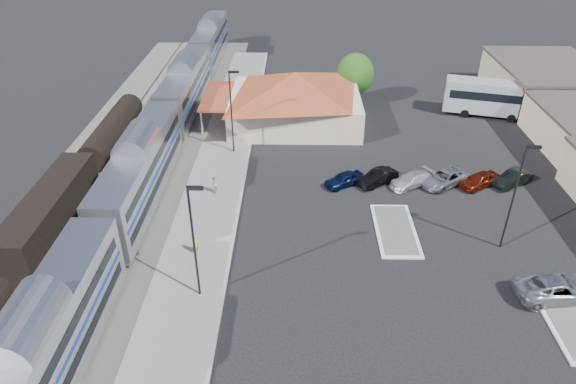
{
  "coord_description": "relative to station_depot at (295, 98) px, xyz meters",
  "views": [
    {
      "loc": [
        -4.32,
        -32.82,
        25.13
      ],
      "look_at": [
        -4.98,
        3.47,
        2.8
      ],
      "focal_mm": 32.0,
      "sensor_mm": 36.0,
      "label": 1
    }
  ],
  "objects": [
    {
      "name": "ground",
      "position": [
        4.56,
        -24.0,
        -3.13
      ],
      "size": [
        280.0,
        280.0,
        0.0
      ],
      "primitive_type": "plane",
      "color": "black",
      "rests_on": "ground"
    },
    {
      "name": "railbed",
      "position": [
        -16.44,
        -16.0,
        -3.07
      ],
      "size": [
        16.0,
        100.0,
        0.12
      ],
      "primitive_type": "cube",
      "color": "#4C4944",
      "rests_on": "ground"
    },
    {
      "name": "platform",
      "position": [
        -7.44,
        -18.0,
        -3.04
      ],
      "size": [
        5.5,
        92.0,
        0.18
      ],
      "primitive_type": "cube",
      "color": "gray",
      "rests_on": "ground"
    },
    {
      "name": "passenger_train",
      "position": [
        -13.44,
        -17.53,
        -0.26
      ],
      "size": [
        3.0,
        104.0,
        5.55
      ],
      "color": "silver",
      "rests_on": "ground"
    },
    {
      "name": "freight_cars",
      "position": [
        -19.44,
        -23.01,
        -1.21
      ],
      "size": [
        2.8,
        46.0,
        4.0
      ],
      "color": "black",
      "rests_on": "ground"
    },
    {
      "name": "station_depot",
      "position": [
        0.0,
        0.0,
        0.0
      ],
      "size": [
        18.35,
        12.24,
        6.2
      ],
      "color": "beige",
      "rests_on": "ground"
    },
    {
      "name": "traffic_island_south",
      "position": [
        8.56,
        -22.0,
        -3.03
      ],
      "size": [
        3.3,
        7.5,
        0.21
      ],
      "color": "silver",
      "rests_on": "ground"
    },
    {
      "name": "traffic_island_north",
      "position": [
        18.56,
        -32.0,
        -3.03
      ],
      "size": [
        3.3,
        7.5,
        0.21
      ],
      "color": "silver",
      "rests_on": "ground"
    },
    {
      "name": "lamp_plat_s",
      "position": [
        -6.34,
        -30.0,
        2.21
      ],
      "size": [
        1.08,
        0.25,
        9.0
      ],
      "color": "black",
      "rests_on": "ground"
    },
    {
      "name": "lamp_plat_n",
      "position": [
        -6.34,
        -8.0,
        2.21
      ],
      "size": [
        1.08,
        0.25,
        9.0
      ],
      "color": "black",
      "rests_on": "ground"
    },
    {
      "name": "lamp_lot",
      "position": [
        16.66,
        -24.0,
        2.21
      ],
      "size": [
        1.08,
        0.25,
        9.0
      ],
      "color": "black",
      "rests_on": "ground"
    },
    {
      "name": "tree_depot",
      "position": [
        7.56,
        6.0,
        0.89
      ],
      "size": [
        4.71,
        4.71,
        6.63
      ],
      "color": "#382314",
      "rests_on": "ground"
    },
    {
      "name": "suv",
      "position": [
        18.49,
        -29.73,
        -2.31
      ],
      "size": [
        6.17,
        3.3,
        1.65
      ],
      "primitive_type": "imported",
      "rotation": [
        0.0,
        0.0,
        1.67
      ],
      "color": "#AEB0B7",
      "rests_on": "ground"
    },
    {
      "name": "coach_bus",
      "position": [
        25.02,
        2.18,
        -0.66
      ],
      "size": [
        13.68,
        6.26,
        4.3
      ],
      "rotation": [
        0.0,
        0.0,
        1.31
      ],
      "color": "silver",
      "rests_on": "ground"
    },
    {
      "name": "person_a",
      "position": [
        -7.43,
        -25.38,
        -2.15
      ],
      "size": [
        0.53,
        0.67,
        1.6
      ],
      "primitive_type": "imported",
      "rotation": [
        0.0,
        0.0,
        1.29
      ],
      "color": "gold",
      "rests_on": "platform"
    },
    {
      "name": "person_b",
      "position": [
        -7.3,
        -16.45,
        -2.08
      ],
      "size": [
        0.84,
        0.98,
        1.74
      ],
      "primitive_type": "imported",
      "rotation": [
        0.0,
        0.0,
        -1.81
      ],
      "color": "silver",
      "rests_on": "platform"
    },
    {
      "name": "parked_car_a",
      "position": [
        4.82,
        -14.63,
        -2.46
      ],
      "size": [
        4.17,
        3.4,
        1.34
      ],
      "primitive_type": "imported",
      "rotation": [
        0.0,
        0.0,
        -1.02
      ],
      "color": "#0C1A40",
      "rests_on": "ground"
    },
    {
      "name": "parked_car_b",
      "position": [
        8.02,
        -14.33,
        -2.43
      ],
      "size": [
        4.32,
        3.71,
        1.4
      ],
      "primitive_type": "imported",
      "rotation": [
        0.0,
        0.0,
        -0.94
      ],
      "color": "black",
      "rests_on": "ground"
    },
    {
      "name": "parked_car_c",
      "position": [
        11.22,
        -14.63,
        -2.48
      ],
      "size": [
        4.81,
        3.87,
        1.31
      ],
      "primitive_type": "imported",
      "rotation": [
        0.0,
        0.0,
        -1.04
      ],
      "color": "silver",
      "rests_on": "ground"
    },
    {
      "name": "parked_car_d",
      "position": [
        14.42,
        -14.33,
        -2.42
      ],
      "size": [
        5.54,
        4.83,
        1.42
      ],
      "primitive_type": "imported",
      "rotation": [
        0.0,
        0.0,
        -0.97
      ],
      "color": "#979AA0",
      "rests_on": "ground"
    },
    {
      "name": "parked_car_e",
      "position": [
        17.62,
        -14.63,
        -2.42
      ],
      "size": [
        4.46,
        3.58,
        1.43
      ],
      "primitive_type": "imported",
      "rotation": [
        0.0,
        0.0,
        -1.03
      ],
      "color": "maroon",
      "rests_on": "ground"
    },
    {
      "name": "parked_car_f",
      "position": [
        20.82,
        -14.33,
        -2.43
      ],
      "size": [
        4.4,
        3.47,
        1.4
      ],
      "primitive_type": "imported",
      "rotation": [
        0.0,
        0.0,
        -1.03
      ],
      "color": "black",
      "rests_on": "ground"
    }
  ]
}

